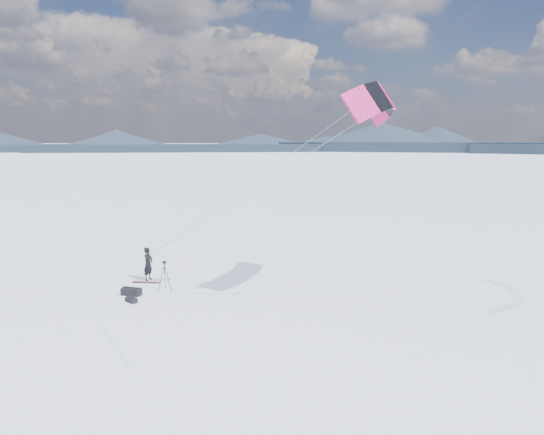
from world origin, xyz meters
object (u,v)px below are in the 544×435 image
Objects in this scene: snowkiter at (149,280)px; gear_bag_b at (131,300)px; tripod at (165,272)px; snowboard at (146,282)px; gear_bag_a at (131,291)px.

snowkiter is 3.99m from gear_bag_b.
snowkiter is 2.67m from tripod.
gear_bag_b is (0.07, -2.24, -0.87)m from tripod.
tripod is 2.41m from gear_bag_b.
snowboard is 2.29m from gear_bag_a.
snowkiter is at bearing 135.92° from gear_bag_b.
tripod is at bearing -42.58° from snowboard.
gear_bag_a is (1.15, -1.97, 0.17)m from snowboard.
snowboard is at bearing 102.77° from gear_bag_a.
tripod reaches higher than snowkiter.
snowboard is at bearing 136.51° from gear_bag_b.
tripod reaches higher than gear_bag_a.
gear_bag_a is (1.45, -2.44, 0.19)m from snowkiter.
snowboard is 1.41× the size of gear_bag_a.
gear_bag_a is at bearing -164.70° from snowkiter.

